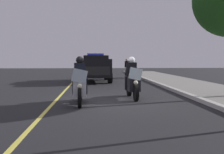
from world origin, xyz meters
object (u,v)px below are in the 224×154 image
(cyclist_background, at_px, (127,68))
(police_motorcycle_lead_left, at_px, (80,85))
(police_motorcycle_lead_right, at_px, (132,82))
(police_suv, at_px, (96,67))

(cyclist_background, bearing_deg, police_motorcycle_lead_left, -14.42)
(police_motorcycle_lead_right, bearing_deg, cyclist_background, 173.82)
(police_motorcycle_lead_right, height_order, cyclist_background, police_motorcycle_lead_right)
(police_motorcycle_lead_right, height_order, police_suv, police_suv)
(police_suv, xyz_separation_m, cyclist_background, (-3.35, 2.72, -0.22))
(police_motorcycle_lead_left, xyz_separation_m, cyclist_background, (-13.06, 3.36, 0.14))
(cyclist_background, bearing_deg, police_motorcycle_lead_right, -6.18)
(police_motorcycle_lead_left, bearing_deg, police_motorcycle_lead_right, 119.85)
(police_suv, bearing_deg, police_motorcycle_lead_right, 9.54)
(police_suv, distance_m, cyclist_background, 4.32)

